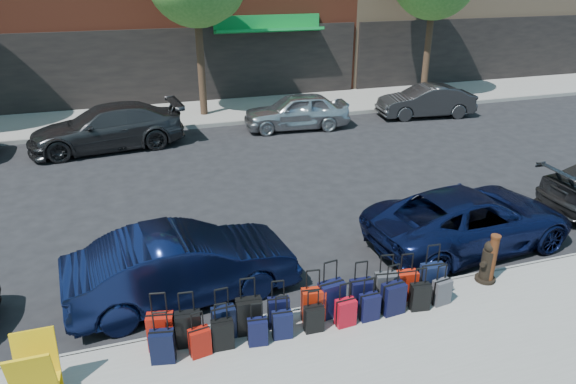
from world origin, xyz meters
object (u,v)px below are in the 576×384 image
object	(u,v)px
bollard	(492,258)
car_far_3	(426,101)
suitcase_front_5	(313,305)
car_far_2	(296,111)
car_far_1	(107,127)
car_near_1	(183,265)
fire_hydrant	(488,263)
display_rack	(36,374)
car_near_2	(470,219)

from	to	relation	value
bollard	car_far_3	world-z (taller)	car_far_3
suitcase_front_5	car_far_2	distance (m)	12.17
bollard	car_far_1	distance (m)	13.34
suitcase_front_5	car_far_1	bearing A→B (deg)	114.31
car_far_1	car_far_2	distance (m)	7.02
suitcase_front_5	car_near_1	bearing A→B (deg)	149.76
car_near_1	car_far_1	size ratio (longest dim) A/B	0.82
fire_hydrant	display_rack	bearing A→B (deg)	162.32
car_far_1	car_far_3	size ratio (longest dim) A/B	1.29
car_near_1	car_far_3	size ratio (longest dim) A/B	1.06
car_far_1	car_far_3	xyz separation A→B (m)	(12.78, 0.28, -0.09)
car_far_3	suitcase_front_5	bearing A→B (deg)	-31.54
suitcase_front_5	bollard	world-z (taller)	bollard
suitcase_front_5	car_far_1	xyz separation A→B (m)	(-3.41, 11.34, 0.30)
suitcase_front_5	bollard	xyz separation A→B (m)	(3.70, 0.05, 0.22)
fire_hydrant	bollard	distance (m)	0.14
car_near_2	car_far_2	size ratio (longest dim) A/B	1.17
suitcase_front_5	display_rack	xyz separation A→B (m)	(-4.33, -0.60, 0.21)
suitcase_front_5	bollard	bearing A→B (deg)	8.31
fire_hydrant	car_far_2	bearing A→B (deg)	67.62
car_near_1	car_near_2	distance (m)	6.38
car_near_1	display_rack	bearing A→B (deg)	126.81
bollard	display_rack	world-z (taller)	display_rack
fire_hydrant	car_far_3	size ratio (longest dim) A/B	0.22
suitcase_front_5	display_rack	world-z (taller)	display_rack
bollard	car_far_3	distance (m)	12.89
display_rack	car_far_2	xyz separation A→B (m)	(7.93, 12.21, 0.03)
car_far_1	car_far_3	world-z (taller)	car_far_1
car_near_1	car_near_2	bearing A→B (deg)	-95.86
display_rack	car_near_1	distance (m)	3.16
fire_hydrant	car_far_3	world-z (taller)	car_far_3
car_near_2	suitcase_front_5	bearing A→B (deg)	106.20
suitcase_front_5	car_far_3	xyz separation A→B (m)	(9.37, 11.62, 0.21)
bollard	display_rack	bearing A→B (deg)	-175.42
bollard	car_far_2	distance (m)	11.57
fire_hydrant	car_far_1	xyz separation A→B (m)	(-7.08, 11.23, 0.20)
car_far_2	car_near_1	bearing A→B (deg)	-24.28
car_near_2	fire_hydrant	bearing A→B (deg)	151.50
fire_hydrant	bollard	world-z (taller)	bollard
fire_hydrant	car_far_2	xyz separation A→B (m)	(-0.06, 11.51, 0.14)
car_near_2	car_far_3	distance (m)	11.16
fire_hydrant	car_far_1	distance (m)	13.28
display_rack	car_near_2	distance (m)	8.96
fire_hydrant	display_rack	world-z (taller)	display_rack
car_near_2	car_far_1	distance (m)	12.42
display_rack	car_far_1	world-z (taller)	car_far_1
suitcase_front_5	display_rack	distance (m)	4.37
fire_hydrant	car_near_1	world-z (taller)	car_near_1
bollard	car_far_2	bearing A→B (deg)	90.45
fire_hydrant	car_near_1	distance (m)	5.88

